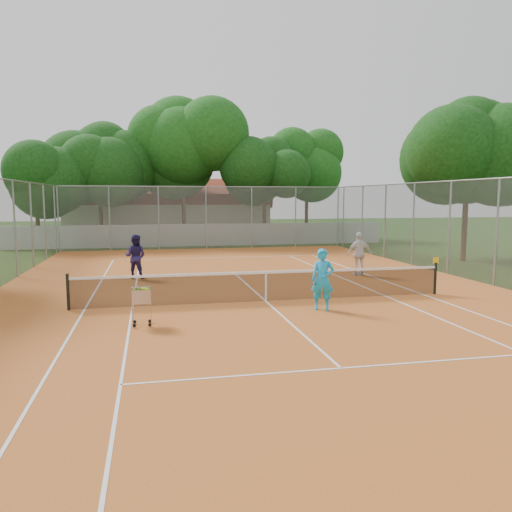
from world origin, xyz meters
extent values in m
plane|color=#18350E|center=(0.00, 0.00, 0.00)|extent=(120.00, 120.00, 0.00)
cube|color=#BD6224|center=(0.00, 0.00, 0.01)|extent=(18.00, 34.00, 0.02)
cube|color=white|center=(0.00, 0.00, 0.02)|extent=(10.98, 23.78, 0.01)
cube|color=black|center=(0.00, 0.00, 0.51)|extent=(11.88, 0.10, 0.98)
cube|color=slate|center=(0.00, 0.00, 2.00)|extent=(18.00, 34.00, 4.00)
cube|color=silver|center=(0.00, 19.00, 0.75)|extent=(26.00, 0.30, 1.50)
cube|color=beige|center=(-2.00, 29.00, 2.20)|extent=(16.40, 9.00, 4.40)
cube|color=#0C330D|center=(0.00, 22.00, 5.00)|extent=(29.00, 19.00, 10.00)
imported|color=#1AA0E0|center=(1.35, -1.50, 0.92)|extent=(0.77, 0.64, 1.80)
imported|color=#1E194B|center=(-4.15, 5.50, 0.92)|extent=(1.05, 0.93, 1.80)
imported|color=silver|center=(5.09, 4.40, 0.94)|extent=(1.09, 0.48, 1.84)
cube|color=#ADADB4|center=(-3.80, -2.26, 0.55)|extent=(0.64, 0.64, 1.06)
camera|label=1|loc=(-3.53, -15.15, 3.29)|focal=35.00mm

